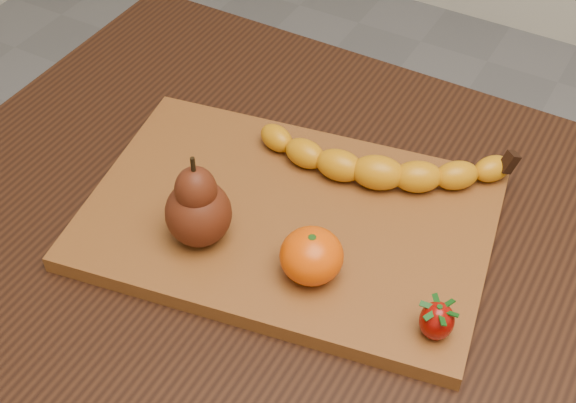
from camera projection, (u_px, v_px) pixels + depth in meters
The scene contains 6 objects.
table at pixel (327, 299), 0.96m from camera, with size 1.00×0.70×0.76m.
cutting_board at pixel (288, 220), 0.91m from camera, with size 0.45×0.30×0.02m, color brown.
banana at pixel (378, 173), 0.92m from camera, with size 0.26×0.07×0.04m, color #C98009, non-canonical shape.
pear at pixel (197, 200), 0.84m from camera, with size 0.07×0.07×0.11m, color #4E1C0C, non-canonical shape.
mandarin at pixel (312, 256), 0.82m from camera, with size 0.07×0.07×0.06m, color #DB4702.
strawberry at pixel (437, 320), 0.77m from camera, with size 0.03×0.03×0.04m, color #890903, non-canonical shape.
Camera 1 is at (0.25, -0.55, 1.42)m, focal length 50.00 mm.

